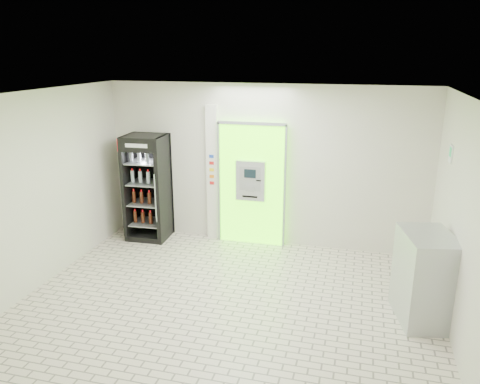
% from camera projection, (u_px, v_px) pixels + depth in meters
% --- Properties ---
extents(ground, '(6.00, 6.00, 0.00)m').
position_uv_depth(ground, '(226.00, 306.00, 6.79)').
color(ground, beige).
rests_on(ground, ground).
extents(room_shell, '(6.00, 6.00, 6.00)m').
position_uv_depth(room_shell, '(225.00, 184.00, 6.25)').
color(room_shell, beige).
rests_on(room_shell, ground).
extents(atm_assembly, '(1.30, 0.24, 2.33)m').
position_uv_depth(atm_assembly, '(252.00, 183.00, 8.73)').
color(atm_assembly, '#5AFD0C').
rests_on(atm_assembly, ground).
extents(pillar, '(0.22, 0.11, 2.60)m').
position_uv_depth(pillar, '(213.00, 174.00, 8.92)').
color(pillar, silver).
rests_on(pillar, ground).
extents(beverage_cooler, '(0.79, 0.74, 2.04)m').
position_uv_depth(beverage_cooler, '(148.00, 189.00, 9.04)').
color(beverage_cooler, black).
rests_on(beverage_cooler, ground).
extents(steel_cabinet, '(0.81, 1.04, 1.24)m').
position_uv_depth(steel_cabinet, '(424.00, 278.00, 6.29)').
color(steel_cabinet, '#AAADB2').
rests_on(steel_cabinet, ground).
extents(exit_sign, '(0.02, 0.22, 0.26)m').
position_uv_depth(exit_sign, '(451.00, 154.00, 6.74)').
color(exit_sign, white).
rests_on(exit_sign, room_shell).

